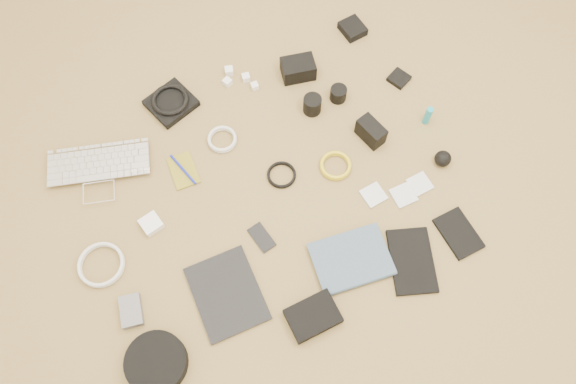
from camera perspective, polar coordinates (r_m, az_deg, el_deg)
name	(u,v)px	position (r m, az deg, el deg)	size (l,w,h in m)	color
laptop	(100,177)	(2.11, -18.60, 1.48)	(0.36, 0.25, 0.03)	silver
headphone_pouch	(171,103)	(2.19, -11.78, 8.83)	(0.16, 0.15, 0.03)	black
headphones	(170,100)	(2.17, -11.90, 9.16)	(0.14, 0.14, 0.02)	black
charger_a	(227,82)	(2.21, -6.18, 11.03)	(0.03, 0.03, 0.03)	white
charger_b	(229,71)	(2.24, -6.00, 12.13)	(0.03, 0.03, 0.03)	white
charger_c	(246,78)	(2.22, -4.29, 11.52)	(0.03, 0.03, 0.03)	white
charger_d	(255,86)	(2.20, -3.41, 10.69)	(0.03, 0.03, 0.02)	white
dslr_camera	(298,69)	(2.21, 1.03, 12.41)	(0.13, 0.09, 0.07)	black
lens_pouch	(353,29)	(2.37, 6.58, 16.17)	(0.09, 0.10, 0.03)	black
notebook_olive	(183,170)	(2.05, -10.58, 2.16)	(0.09, 0.14, 0.01)	olive
pen_blue	(183,169)	(2.05, -10.61, 2.26)	(0.01, 0.01, 0.15)	#151EAB
cable_white_a	(222,140)	(2.09, -6.68, 5.25)	(0.11, 0.11, 0.01)	silver
lens_a	(312,105)	(2.12, 2.48, 8.85)	(0.07, 0.07, 0.07)	black
lens_b	(338,94)	(2.16, 5.13, 9.91)	(0.06, 0.06, 0.06)	black
card_reader	(399,78)	(2.26, 11.20, 11.25)	(0.07, 0.07, 0.02)	black
power_brick	(151,224)	(1.98, -13.73, -3.16)	(0.07, 0.07, 0.03)	white
cable_white_b	(102,265)	(1.99, -18.39, -7.07)	(0.16, 0.16, 0.01)	silver
cable_black	(282,175)	(2.01, -0.66, 1.70)	(0.10, 0.10, 0.01)	black
cable_yellow	(335,166)	(2.03, 4.83, 2.60)	(0.11, 0.11, 0.01)	gold
flash	(371,132)	(2.07, 8.42, 6.08)	(0.06, 0.11, 0.08)	black
lens_cleaner	(428,116)	(2.15, 14.01, 7.54)	(0.02, 0.02, 0.09)	teal
battery_charger	(131,311)	(1.91, -15.63, -11.56)	(0.07, 0.10, 0.03)	slate
tablet	(227,294)	(1.87, -6.22, -10.22)	(0.21, 0.27, 0.01)	black
phone	(262,238)	(1.92, -2.69, -4.64)	(0.05, 0.10, 0.01)	black
filter_case_left	(373,195)	(2.00, 8.68, -0.31)	(0.08, 0.08, 0.01)	silver
filter_case_mid	(403,195)	(2.02, 11.64, -0.33)	(0.08, 0.08, 0.01)	silver
filter_case_right	(420,184)	(2.05, 13.24, 0.79)	(0.07, 0.07, 0.01)	silver
air_blower	(443,159)	(2.09, 15.45, 3.29)	(0.06, 0.06, 0.06)	black
headphone_case	(156,362)	(1.85, -13.23, -16.51)	(0.19, 0.19, 0.05)	black
drive_case	(313,316)	(1.83, 2.55, -12.49)	(0.16, 0.11, 0.04)	black
paperback	(361,286)	(1.88, 7.46, -9.44)	(0.19, 0.25, 0.03)	#3C5065
notebook_black_a	(412,261)	(1.93, 12.47, -6.85)	(0.14, 0.23, 0.02)	black
notebook_black_b	(458,233)	(2.01, 16.93, -4.03)	(0.11, 0.16, 0.01)	black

